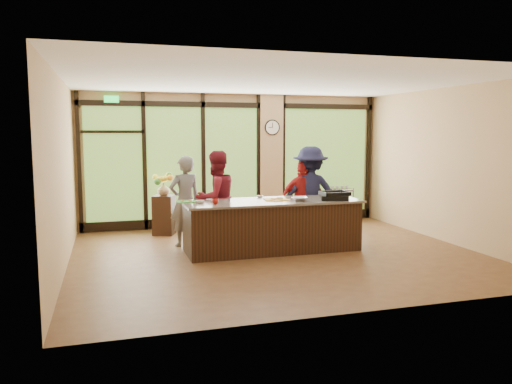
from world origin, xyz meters
TOP-DOWN VIEW (x-y plane):
  - floor at (0.00, 0.00)m, footprint 7.00×7.00m
  - ceiling at (0.00, 0.00)m, footprint 7.00×7.00m
  - back_wall at (0.00, 3.00)m, footprint 7.00×0.00m
  - left_wall at (-3.50, 0.00)m, footprint 0.00×6.00m
  - right_wall at (3.50, 0.00)m, footprint 0.00×6.00m
  - window_wall at (0.16, 2.95)m, footprint 6.90×0.12m
  - island_base at (0.00, 0.30)m, footprint 3.10×1.00m
  - countertop at (0.00, 0.30)m, footprint 3.20×1.10m
  - wall_clock at (0.85, 2.87)m, footprint 0.36×0.04m
  - cook_left at (-1.45, 1.14)m, footprint 0.71×0.56m
  - cook_midleft at (-0.88, 1.02)m, footprint 1.08×0.98m
  - cook_midright at (0.88, 1.00)m, footprint 1.00×0.63m
  - cook_right at (1.04, 1.02)m, footprint 1.34×0.99m
  - roasting_pan at (1.10, 0.04)m, footprint 0.59×0.52m
  - mixing_bowl at (0.45, 0.09)m, footprint 0.33×0.33m
  - cutting_board_left at (-1.50, 0.54)m, footprint 0.37×0.28m
  - cutting_board_center at (0.11, 0.31)m, footprint 0.45×0.40m
  - cutting_board_right at (0.09, 0.35)m, footprint 0.46×0.36m
  - prep_bowl_near at (-1.32, 0.31)m, footprint 0.15×0.15m
  - prep_bowl_mid at (0.16, 0.35)m, footprint 0.15×0.15m
  - prep_bowl_far at (-0.08, 0.79)m, footprint 0.15×0.15m
  - red_ramekin at (-1.08, 0.12)m, footprint 0.15×0.15m
  - flower_stand at (-1.72, 2.32)m, footprint 0.53×0.53m
  - flower_vase at (-1.72, 2.32)m, footprint 0.28×0.28m
  - bar_cart at (2.53, 2.75)m, footprint 0.70×0.54m

SIDE VIEW (x-z plane):
  - floor at x=0.00m, z-range 0.00..0.00m
  - flower_stand at x=-1.72m, z-range 0.00..0.82m
  - island_base at x=0.00m, z-range 0.00..0.88m
  - bar_cart at x=2.53m, z-range 0.08..0.94m
  - cook_midright at x=0.88m, z-range 0.00..1.58m
  - cook_left at x=-1.45m, z-range 0.00..1.70m
  - cook_midleft at x=-0.88m, z-range 0.00..1.80m
  - countertop at x=0.00m, z-range 0.88..0.92m
  - cutting_board_left at x=-1.50m, z-range 0.92..0.93m
  - cutting_board_center at x=0.11m, z-range 0.92..0.93m
  - cutting_board_right at x=0.09m, z-range 0.92..0.93m
  - cook_right at x=1.04m, z-range 0.00..1.86m
  - prep_bowl_far at x=-0.08m, z-range 0.92..0.95m
  - prep_bowl_mid at x=0.16m, z-range 0.92..0.96m
  - prep_bowl_near at x=-1.32m, z-range 0.92..0.97m
  - mixing_bowl at x=0.45m, z-range 0.92..0.99m
  - flower_vase at x=-1.72m, z-range 0.82..1.09m
  - roasting_pan at x=1.10m, z-range 0.92..1.01m
  - red_ramekin at x=-1.08m, z-range 0.92..1.01m
  - window_wall at x=0.16m, z-range -0.11..2.89m
  - back_wall at x=0.00m, z-range -2.00..5.00m
  - left_wall at x=-3.50m, z-range -1.50..4.50m
  - right_wall at x=3.50m, z-range -1.50..4.50m
  - wall_clock at x=0.85m, z-range 2.07..2.43m
  - ceiling at x=0.00m, z-range 3.00..3.00m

